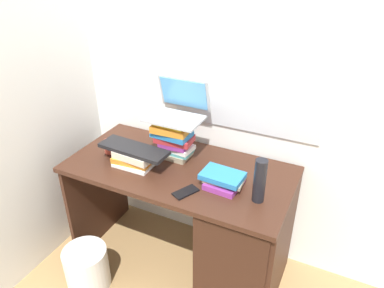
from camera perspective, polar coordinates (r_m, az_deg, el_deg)
name	(u,v)px	position (r m, az deg, el deg)	size (l,w,h in m)	color
ground_plane	(181,261)	(2.62, -1.75, -17.83)	(6.00, 6.00, 0.00)	#9E7A4C
wall_back	(207,60)	(2.20, 2.35, 13.02)	(6.00, 0.06, 2.60)	white
wall_left	(48,58)	(2.41, -21.61, 12.48)	(0.05, 6.00, 2.60)	silver
desk	(228,232)	(2.21, 5.65, -13.61)	(1.32, 0.65, 0.76)	#381E14
book_stack_tall	(174,138)	(2.16, -2.85, 1.02)	(0.24, 0.19, 0.25)	gray
book_stack_keyboard_riser	(134,158)	(2.14, -9.05, -2.18)	(0.26, 0.16, 0.09)	white
book_stack_side	(224,179)	(1.96, 4.97, -5.56)	(0.23, 0.20, 0.08)	#8C338C
laptop	(178,108)	(2.13, -2.18, 5.67)	(0.32, 0.27, 0.22)	#B7BABF
keyboard	(134,149)	(2.12, -9.13, -0.77)	(0.42, 0.14, 0.02)	black
computer_mouse	(212,169)	(2.08, 3.23, -3.92)	(0.06, 0.10, 0.04)	#A5A8AD
mug	(110,146)	(2.30, -12.67, -0.34)	(0.11, 0.07, 0.09)	#B23F33
water_bottle	(260,181)	(1.83, 10.57, -5.69)	(0.06, 0.06, 0.24)	black
cell_phone	(186,192)	(1.92, -1.00, -7.54)	(0.07, 0.14, 0.01)	black
wastebasket	(87,268)	(2.47, -16.13, -18.16)	(0.27, 0.27, 0.28)	silver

